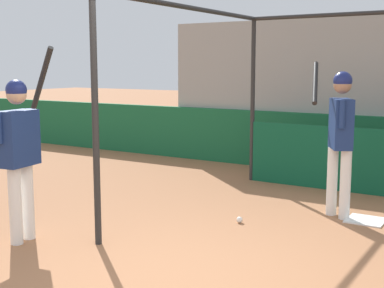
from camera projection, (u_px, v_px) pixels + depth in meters
ground_plane at (173, 284)px, 4.60m from camera, size 60.00×60.00×0.00m
outfield_wall at (350, 145)px, 9.09m from camera, size 24.00×0.12×1.03m
bleacher_section at (375, 92)px, 10.37m from camera, size 7.05×3.20×2.71m
batting_cage at (360, 121)px, 7.01m from camera, size 3.89×3.81×2.63m
home_plate at (366, 220)px, 6.47m from camera, size 0.44×0.44×0.02m
player_batter at (340, 130)px, 6.50m from camera, size 0.70×0.69×1.92m
player_waiting at (20, 145)px, 5.59m from camera, size 0.58×0.75×2.07m
baseball at (240, 220)px, 6.39m from camera, size 0.07×0.07×0.07m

